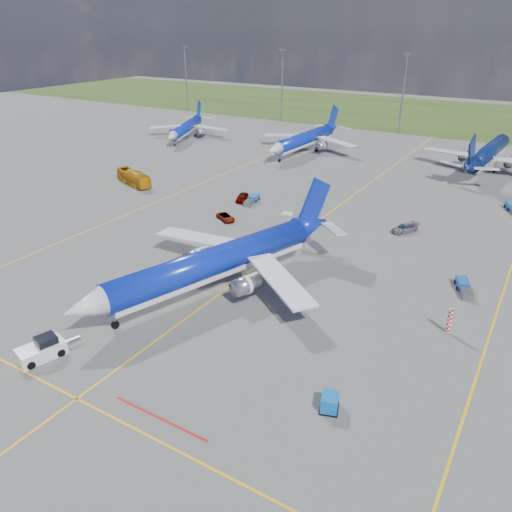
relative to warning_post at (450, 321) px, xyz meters
The scene contains 17 objects.
ground 27.24m from the warning_post, 162.90° to the right, with size 400.00×400.00×0.00m, color #4F4F4D.
grass_strip 144.37m from the warning_post, 100.38° to the left, with size 400.00×80.00×0.01m, color #2D4719.
taxiway_lines 32.52m from the warning_post, 142.66° to the left, with size 60.25×160.00×0.02m.
floodlight_masts 103.84m from the warning_post, 98.91° to the left, with size 202.20×0.50×22.70m.
warning_post is the anchor object (origin of this frame).
bg_jet_nw 107.63m from the warning_post, 143.47° to the left, with size 24.81×32.56×8.53m, color #0B20A1, non-canonical shape.
bg_jet_nnw 83.10m from the warning_post, 126.88° to the left, with size 28.03×36.79×9.64m, color #0B20A1, non-canonical shape.
bg_jet_n 74.29m from the warning_post, 95.64° to the left, with size 30.09×39.49×10.34m, color #081544, non-canonical shape.
main_airliner 27.70m from the warning_post, 169.62° to the right, with size 31.22×40.98×10.73m, color #0B20A1, non-canonical shape.
pushback_tug 42.29m from the warning_post, 143.01° to the right, with size 3.49×6.39×2.13m.
uld_container 18.58m from the warning_post, 109.59° to the right, with size 1.44×1.80×1.44m, color blue.
apron_bus 70.95m from the warning_post, 161.49° to the left, with size 2.44×10.44×2.91m, color orange.
service_car_a 49.60m from the warning_post, 149.26° to the left, with size 1.72×4.27×1.45m, color #999999.
service_car_b 42.47m from the warning_post, 158.70° to the left, with size 1.90×4.12×1.14m, color #999999.
service_car_c 28.69m from the warning_post, 115.18° to the left, with size 1.90×4.67×1.36m, color #999999.
baggage_tug_w 10.65m from the warning_post, 91.89° to the left, with size 2.94×4.99×1.09m.
baggage_tug_c 47.94m from the warning_post, 147.83° to the left, with size 2.35×5.31×1.15m.
Camera 1 is at (31.71, -41.48, 30.48)m, focal length 35.00 mm.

